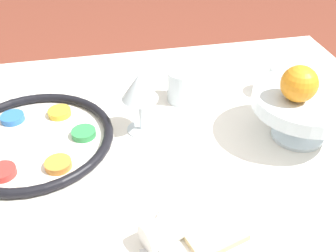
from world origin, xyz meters
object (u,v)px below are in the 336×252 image
Objects in this scene: bread_plate at (209,231)px; cup_near at (181,86)px; wine_glass at (142,89)px; fruit_stand at (305,104)px; napkin_roll at (191,217)px; cup_mid at (281,81)px; orange_fruit at (299,84)px; seder_plate at (34,140)px.

cup_near reaches higher than bread_plate.
wine_glass is 0.16m from cup_near.
napkin_roll is (-0.29, -0.19, -0.06)m from fruit_stand.
napkin_roll is at bearing -82.60° from wine_glass.
napkin_roll is 2.30× the size of cup_near.
cup_mid reaches higher than napkin_roll.
orange_fruit is 0.40× the size of napkin_roll.
fruit_stand is 2.75× the size of cup_near.
wine_glass is at bearing 101.80° from bread_plate.
orange_fruit is 0.34m from bread_plate.
bread_plate is (0.06, -0.30, -0.10)m from wine_glass.
cup_mid is (0.32, 0.36, 0.02)m from napkin_roll.
orange_fruit is 0.92× the size of cup_mid.
cup_mid is at bearing 8.28° from seder_plate.
orange_fruit is 0.29m from cup_near.
napkin_roll is (0.04, -0.28, -0.08)m from wine_glass.
orange_fruit is at bearing -158.88° from fruit_stand.
napkin_roll is 2.30× the size of cup_mid.
orange_fruit is at bearing -19.31° from wine_glass.
seder_plate is at bearing 171.62° from fruit_stand.
bread_plate is at bearing -78.20° from wine_glass.
fruit_stand is at bearing -41.81° from cup_near.
napkin_roll is at bearing -45.29° from seder_plate.
fruit_stand is 3.00× the size of orange_fruit.
orange_fruit reaches higher than seder_plate.
wine_glass reaches higher than napkin_roll.
orange_fruit is at bearing -109.46° from cup_mid.
cup_mid is at bearing -5.51° from cup_near.
cup_mid is at bearing 52.17° from bread_plate.
orange_fruit reaches higher than napkin_roll.
cup_near is at bearing 138.19° from fruit_stand.
wine_glass is 1.79× the size of cup_mid.
orange_fruit is 0.22m from cup_mid.
cup_near is 0.25m from cup_mid.
cup_mid reaches higher than bread_plate.
seder_plate is 1.53× the size of fruit_stand.
wine_glass is 0.30m from napkin_roll.
bread_plate is at bearing -127.83° from cup_mid.
cup_near and cup_mid have the same top height.
cup_mid is at bearing 79.01° from fruit_stand.
wine_glass is (0.23, 0.01, 0.09)m from seder_plate.
seder_plate is 4.21× the size of cup_near.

